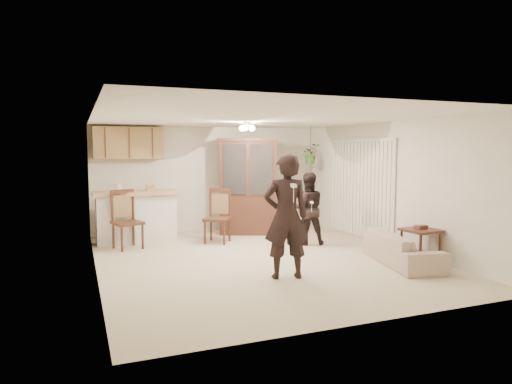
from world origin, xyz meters
name	(u,v)px	position (x,y,z in m)	size (l,w,h in m)	color
floor	(260,259)	(0.00, 0.00, 0.00)	(6.50, 6.50, 0.00)	beige
ceiling	(260,118)	(0.00, 0.00, 2.50)	(5.50, 6.50, 0.02)	white
wall_back	(209,179)	(0.00, 3.25, 1.25)	(5.50, 0.02, 2.50)	white
wall_front	(371,213)	(0.00, -3.25, 1.25)	(5.50, 0.02, 2.50)	white
wall_left	(94,195)	(-2.75, 0.00, 1.25)	(0.02, 6.50, 2.50)	white
wall_right	(388,185)	(2.75, 0.00, 1.25)	(0.02, 6.50, 2.50)	white
breakfast_bar	(136,219)	(-1.85, 2.35, 0.50)	(1.60, 0.55, 1.00)	silver
bar_top	(136,193)	(-1.85, 2.35, 1.05)	(1.75, 0.70, 0.08)	tan
upper_cabinets	(128,143)	(-1.90, 3.07, 2.10)	(1.50, 0.34, 0.70)	#9B7543
vertical_blinds	(360,189)	(2.71, 0.90, 1.10)	(0.06, 2.30, 2.10)	silver
ceiling_fixture	(247,127)	(0.20, 1.20, 2.40)	(0.36, 0.36, 0.20)	#FDE7BE
hanging_plant	(311,154)	(2.30, 2.40, 1.85)	(0.43, 0.37, 0.48)	#306127
plant_cord	(311,140)	(2.30, 2.40, 2.17)	(0.01, 0.01, 0.65)	#29231E
sofa	(402,243)	(2.15, -1.19, 0.37)	(1.87, 0.73, 0.73)	beige
adult	(286,219)	(-0.08, -1.25, 0.90)	(0.66, 0.43, 1.80)	black
child	(307,212)	(1.40, 0.84, 0.68)	(0.66, 0.51, 1.35)	black
china_hutch	(248,187)	(0.70, 2.42, 1.09)	(1.50, 1.05, 2.21)	#371C14
side_table	(420,246)	(2.43, -1.32, 0.31)	(0.59, 0.59, 0.67)	#371C14
chair_bar	(128,232)	(-2.09, 1.78, 0.33)	(0.64, 0.64, 1.16)	#371C14
chair_hutch_left	(217,228)	(-0.28, 1.69, 0.32)	(0.69, 0.69, 1.13)	#371C14
chair_hutch_right	(267,217)	(1.27, 2.67, 0.33)	(0.51, 0.51, 1.16)	#371C14
controller_adult	(294,186)	(-0.17, -1.68, 1.44)	(0.05, 0.16, 0.05)	white
controller_child	(312,202)	(1.31, 0.51, 0.91)	(0.04, 0.13, 0.04)	white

